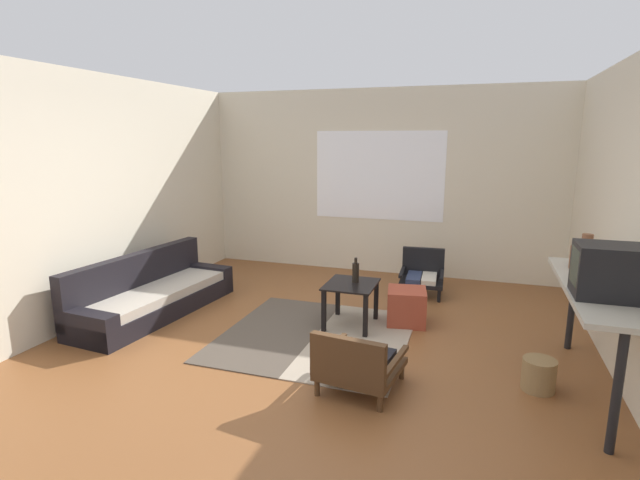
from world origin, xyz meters
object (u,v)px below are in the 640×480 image
(armchair_striped_foreground, at_px, (358,364))
(console_shelf, at_px, (595,296))
(wicker_basket, at_px, (539,375))
(ottoman_orange, at_px, (406,307))
(coffee_table, at_px, (351,293))
(clay_vase, at_px, (585,257))
(glass_bottle, at_px, (356,272))
(armchair_by_window, at_px, (422,273))
(crt_television, at_px, (608,271))
(couch, at_px, (152,295))

(armchair_striped_foreground, height_order, console_shelf, console_shelf)
(armchair_striped_foreground, bearing_deg, wicker_basket, 19.24)
(ottoman_orange, relative_size, wicker_basket, 1.56)
(coffee_table, xyz_separation_m, ottoman_orange, (0.56, 0.26, -0.18))
(clay_vase, xyz_separation_m, glass_bottle, (-2.11, 0.27, -0.40))
(coffee_table, xyz_separation_m, wicker_basket, (1.79, -0.84, -0.24))
(ottoman_orange, xyz_separation_m, clay_vase, (1.58, -0.48, 0.80))
(ottoman_orange, distance_m, console_shelf, 1.96)
(armchair_by_window, height_order, wicker_basket, armchair_by_window)
(console_shelf, bearing_deg, crt_television, -90.63)
(crt_television, xyz_separation_m, clay_vase, (0.00, 0.80, -0.08))
(coffee_table, height_order, glass_bottle, glass_bottle)
(couch, relative_size, armchair_by_window, 3.73)
(crt_television, bearing_deg, ottoman_orange, 141.17)
(armchair_by_window, height_order, clay_vase, clay_vase)
(armchair_striped_foreground, height_order, clay_vase, clay_vase)
(ottoman_orange, xyz_separation_m, wicker_basket, (1.23, -1.10, -0.06))
(armchair_striped_foreground, height_order, glass_bottle, glass_bottle)
(coffee_table, relative_size, ottoman_orange, 1.46)
(couch, distance_m, wicker_basket, 4.09)
(coffee_table, distance_m, glass_bottle, 0.22)
(console_shelf, distance_m, glass_bottle, 2.26)
(console_shelf, bearing_deg, armchair_striped_foreground, -161.07)
(coffee_table, height_order, console_shelf, console_shelf)
(armchair_by_window, height_order, ottoman_orange, armchair_by_window)
(glass_bottle, bearing_deg, console_shelf, -20.38)
(glass_bottle, bearing_deg, coffee_table, -119.48)
(armchair_by_window, height_order, armchair_striped_foreground, armchair_by_window)
(armchair_striped_foreground, relative_size, clay_vase, 2.31)
(armchair_by_window, distance_m, console_shelf, 2.67)
(coffee_table, bearing_deg, crt_television, -25.31)
(ottoman_orange, height_order, crt_television, crt_television)
(couch, height_order, armchair_by_window, couch)
(armchair_striped_foreground, bearing_deg, glass_bottle, 105.13)
(console_shelf, bearing_deg, armchair_by_window, 126.35)
(couch, height_order, wicker_basket, couch)
(couch, bearing_deg, armchair_striped_foreground, -19.96)
(armchair_by_window, bearing_deg, glass_bottle, -113.03)
(coffee_table, distance_m, armchair_striped_foreground, 1.39)
(armchair_striped_foreground, bearing_deg, console_shelf, 18.93)
(armchair_by_window, relative_size, crt_television, 1.30)
(armchair_by_window, relative_size, armchair_striped_foreground, 0.80)
(armchair_by_window, bearing_deg, coffee_table, -113.32)
(ottoman_orange, bearing_deg, wicker_basket, -41.94)
(armchair_striped_foreground, xyz_separation_m, console_shelf, (1.74, 0.60, 0.56))
(wicker_basket, bearing_deg, crt_television, -25.71)
(glass_bottle, relative_size, wicker_basket, 1.04)
(clay_vase, relative_size, glass_bottle, 1.14)
(couch, bearing_deg, ottoman_orange, 12.08)
(glass_bottle, bearing_deg, crt_television, -26.91)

